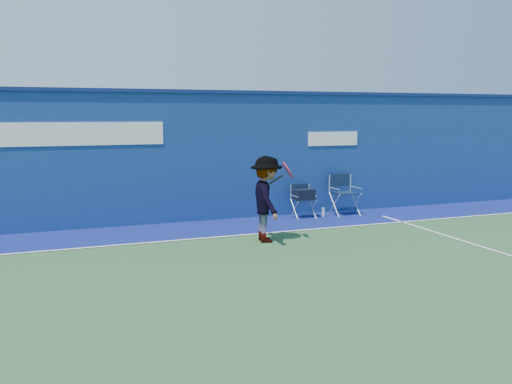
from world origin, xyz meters
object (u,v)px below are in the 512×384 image
object	(u,v)px
tennis_player	(267,199)
directors_chair_right	(344,202)
water_bottle	(323,212)
directors_chair_left	(303,204)

from	to	relation	value
tennis_player	directors_chair_right	bearing A→B (deg)	34.57
water_bottle	tennis_player	xyz separation A→B (m)	(-2.26, -1.92, 0.74)
water_bottle	tennis_player	distance (m)	3.06
water_bottle	directors_chair_right	bearing A→B (deg)	7.23
directors_chair_right	directors_chair_left	bearing A→B (deg)	-179.76
water_bottle	tennis_player	bearing A→B (deg)	-139.75
directors_chair_right	water_bottle	xyz separation A→B (m)	(-0.63, -0.08, -0.20)
water_bottle	tennis_player	world-z (taller)	tennis_player
directors_chair_left	water_bottle	size ratio (longest dim) A/B	3.55
directors_chair_right	water_bottle	distance (m)	0.67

